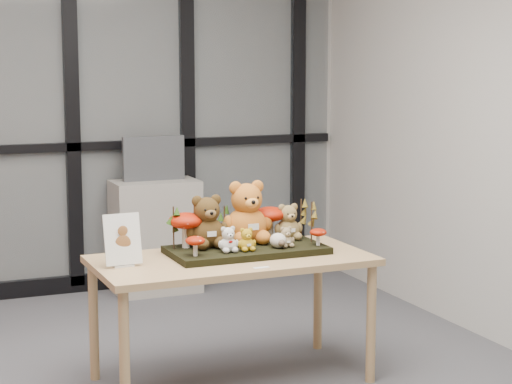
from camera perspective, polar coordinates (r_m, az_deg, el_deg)
name	(u,v)px	position (r m, az deg, el deg)	size (l,w,h in m)	color
room_shell	(81,59)	(4.12, -10.69, 8.06)	(5.00, 5.00, 5.00)	#AFACA6
glass_partition	(6,96)	(6.56, -15.16, 5.74)	(4.90, 0.06, 2.78)	#2D383F
display_table	(232,270)	(4.80, -1.51, -4.81)	(1.42, 0.72, 0.66)	tan
diorama_tray	(247,250)	(4.87, -0.59, -3.59)	(0.81, 0.41, 0.04)	black
bear_pooh_yellow	(246,209)	(4.94, -0.59, -1.03)	(0.28, 0.25, 0.37)	orange
bear_brown_medium	(207,218)	(4.84, -3.06, -1.64)	(0.23, 0.21, 0.30)	#463013
bear_tan_back	(288,220)	(5.04, 1.98, -1.72)	(0.17, 0.15, 0.22)	olive
bear_small_yellow	(246,238)	(4.75, -0.59, -2.85)	(0.10, 0.09, 0.13)	gold
bear_white_bow	(228,238)	(4.73, -1.73, -2.84)	(0.11, 0.10, 0.15)	silver
bear_beige_small	(286,236)	(4.85, 1.87, -2.71)	(0.09, 0.08, 0.12)	#947D57
plush_cream_hedgehog	(278,240)	(4.83, 1.37, -2.95)	(0.07, 0.06, 0.09)	silver
mushroom_back_left	(186,228)	(4.84, -4.34, -2.25)	(0.18, 0.18, 0.20)	#951704
mushroom_back_right	(270,221)	(5.04, 0.86, -1.82)	(0.18, 0.18, 0.20)	#951704
mushroom_front_left	(195,245)	(4.64, -3.76, -3.28)	(0.10, 0.10, 0.11)	#951704
mushroom_front_right	(318,236)	(4.90, 3.85, -2.72)	(0.09, 0.09, 0.10)	#951704
sprig_green_far_left	(174,228)	(4.81, -5.09, -2.20)	(0.05, 0.05, 0.22)	#16350C
sprig_green_mid_left	(194,225)	(4.90, -3.82, -2.02)	(0.05, 0.05, 0.22)	#16350C
sprig_dry_far_right	(301,219)	(5.07, 2.79, -1.66)	(0.05, 0.05, 0.22)	brown
sprig_dry_mid_right	(312,222)	(4.98, 3.44, -1.84)	(0.05, 0.05, 0.22)	brown
sprig_green_centre	(224,224)	(4.97, -1.96, -1.98)	(0.05, 0.05, 0.20)	#16350C
sign_holder	(123,243)	(4.60, -8.21, -3.10)	(0.19, 0.07, 0.26)	silver
label_card	(261,268)	(4.54, 0.33, -4.68)	(0.08, 0.03, 0.00)	white
cabinet	(156,236)	(6.67, -6.20, -2.74)	(0.61, 0.35, 0.81)	#9B958B
monitor	(154,158)	(6.60, -6.32, 2.07)	(0.44, 0.05, 0.31)	#4A4C51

